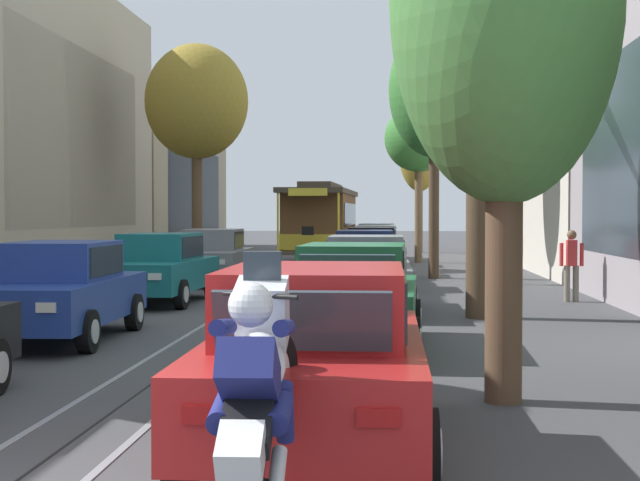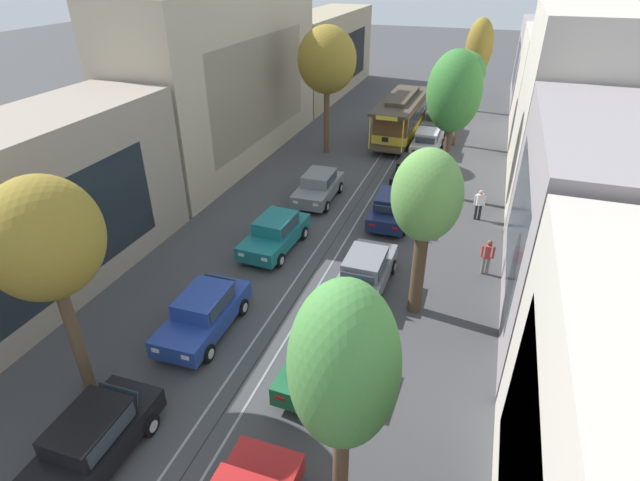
{
  "view_description": "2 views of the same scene",
  "coord_description": "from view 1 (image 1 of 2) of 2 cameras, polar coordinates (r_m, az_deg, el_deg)",
  "views": [
    {
      "loc": [
        2.82,
        -5.07,
        2.04
      ],
      "look_at": [
        0.53,
        25.95,
        1.13
      ],
      "focal_mm": 52.49,
      "sensor_mm": 36.0,
      "label": 1
    },
    {
      "loc": [
        6.14,
        -2.6,
        11.97
      ],
      "look_at": [
        0.0,
        15.29,
        1.13
      ],
      "focal_mm": 27.98,
      "sensor_mm": 36.0,
      "label": 2
    }
  ],
  "objects": [
    {
      "name": "parked_car_silver_sixth_right",
      "position": [
        36.45,
        3.46,
        -0.28
      ],
      "size": [
        2.02,
        4.37,
        1.58
      ],
      "color": "#B7B7BC",
      "rests_on": "ground"
    },
    {
      "name": "parked_car_grey_fourth_left",
      "position": [
        27.12,
        -6.54,
        -0.96
      ],
      "size": [
        2.06,
        4.38,
        1.58
      ],
      "color": "slate",
      "rests_on": "ground"
    },
    {
      "name": "trolley_track_rails",
      "position": [
        31.92,
        -0.86,
        -1.98
      ],
      "size": [
        1.14,
        65.31,
        0.01
      ],
      "color": "gray",
      "rests_on": "ground"
    },
    {
      "name": "parked_car_green_second_right",
      "position": [
        14.01,
        2.12,
        -3.4
      ],
      "size": [
        2.11,
        4.41,
        1.58
      ],
      "color": "#1E6038",
      "rests_on": "ground"
    },
    {
      "name": "building_facade_left",
      "position": [
        34.9,
        -17.63,
        5.28
      ],
      "size": [
        5.06,
        57.01,
        10.33
      ],
      "color": "gray",
      "rests_on": "ground"
    },
    {
      "name": "ground_plane",
      "position": [
        28.21,
        -1.53,
        -2.47
      ],
      "size": [
        160.0,
        160.0,
        0.0
      ],
      "primitive_type": "plane",
      "color": "#424244"
    },
    {
      "name": "street_tree_kerb_right_mid",
      "position": [
        29.67,
        6.98,
        9.01
      ],
      "size": [
        2.84,
        3.04,
        7.99
      ],
      "color": "#4C3826",
      "rests_on": "ground"
    },
    {
      "name": "parked_car_grey_far_right",
      "position": [
        41.8,
        3.49,
        -0.03
      ],
      "size": [
        2.14,
        4.42,
        1.58
      ],
      "color": "slate",
      "rests_on": "ground"
    },
    {
      "name": "parked_car_teal_mid_left",
      "position": [
        21.56,
        -9.75,
        -1.65
      ],
      "size": [
        2.14,
        4.42,
        1.58
      ],
      "color": "#196B70",
      "rests_on": "ground"
    },
    {
      "name": "parked_car_grey_mid_right",
      "position": [
        19.22,
        2.86,
        -2.03
      ],
      "size": [
        2.01,
        4.36,
        1.58
      ],
      "color": "slate",
      "rests_on": "ground"
    },
    {
      "name": "street_tree_kerb_right_near",
      "position": [
        10.45,
        11.23,
        13.88
      ],
      "size": [
        2.47,
        2.47,
        6.48
      ],
      "color": "brown",
      "rests_on": "ground"
    },
    {
      "name": "pedestrian_on_left_pavement",
      "position": [
        27.27,
        11.71,
        -0.68
      ],
      "size": [
        0.55,
        0.34,
        1.65
      ],
      "color": "black",
      "rests_on": "ground"
    },
    {
      "name": "street_tree_kerb_right_fourth",
      "position": [
        38.87,
        6.04,
        6.13
      ],
      "size": [
        2.83,
        2.86,
        6.5
      ],
      "color": "brown",
      "rests_on": "ground"
    },
    {
      "name": "parked_car_red_near_right",
      "position": [
        8.1,
        -0.24,
        -7.12
      ],
      "size": [
        2.0,
        4.36,
        1.58
      ],
      "color": "red",
      "rests_on": "ground"
    },
    {
      "name": "pedestrian_on_right_pavement",
      "position": [
        22.24,
        15.09,
        -1.23
      ],
      "size": [
        0.55,
        0.38,
        1.65
      ],
      "color": "slate",
      "rests_on": "ground"
    },
    {
      "name": "parked_car_blue_second_left",
      "position": [
        15.57,
        -15.6,
        -2.95
      ],
      "size": [
        2.06,
        4.39,
        1.58
      ],
      "color": "#233D93",
      "rests_on": "ground"
    },
    {
      "name": "street_tree_kerb_right_far",
      "position": [
        48.74,
        6.1,
        5.54
      ],
      "size": [
        2.22,
        2.21,
        7.64
      ],
      "color": "brown",
      "rests_on": "ground"
    },
    {
      "name": "cable_car_trolley",
      "position": [
        38.95,
        0.06,
        1.12
      ],
      "size": [
        2.82,
        9.17,
        3.28
      ],
      "color": "brown",
      "rests_on": "ground"
    },
    {
      "name": "parked_car_black_fifth_right",
      "position": [
        30.64,
        3.16,
        -0.65
      ],
      "size": [
        2.0,
        4.36,
        1.58
      ],
      "color": "black",
      "rests_on": "ground"
    },
    {
      "name": "motorcycle_with_rider",
      "position": [
        5.59,
        -3.98,
        -9.62
      ],
      "size": [
        0.51,
        1.87,
        1.8
      ],
      "color": "black",
      "rests_on": "ground"
    },
    {
      "name": "parked_car_navy_fourth_right",
      "position": [
        25.38,
        2.76,
        -1.13
      ],
      "size": [
        2.06,
        4.39,
        1.58
      ],
      "color": "#19234C",
      "rests_on": "ground"
    },
    {
      "name": "street_tree_kerb_left_second",
      "position": [
        35.16,
        -7.53,
        8.33
      ],
      "size": [
        3.82,
        3.56,
        8.3
      ],
      "color": "brown",
      "rests_on": "ground"
    },
    {
      "name": "building_facade_right",
      "position": [
        33.99,
        16.96,
        4.87
      ],
      "size": [
        5.92,
        57.01,
        9.87
      ],
      "color": "beige",
      "rests_on": "ground"
    },
    {
      "name": "street_tree_kerb_right_second",
      "position": [
        18.58,
        9.7,
        9.91
      ],
      "size": [
        2.46,
        2.18,
        6.54
      ],
      "color": "#4C3826",
      "rests_on": "ground"
    }
  ]
}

